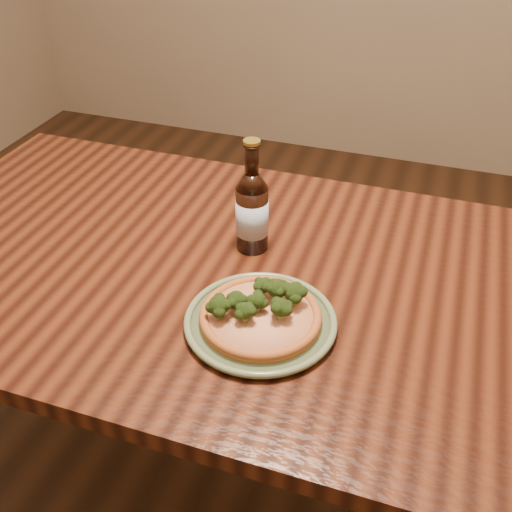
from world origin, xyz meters
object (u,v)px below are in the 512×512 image
(plate, at_px, (260,321))
(pizza, at_px, (261,313))
(table, at_px, (230,299))
(beer_bottle, at_px, (252,210))

(plate, distance_m, pizza, 0.02)
(table, distance_m, plate, 0.23)
(table, distance_m, beer_bottle, 0.21)
(beer_bottle, bearing_deg, pizza, -60.28)
(pizza, height_order, beer_bottle, beer_bottle)
(pizza, distance_m, beer_bottle, 0.27)
(pizza, relative_size, beer_bottle, 0.88)
(plate, bearing_deg, pizza, 109.81)
(beer_bottle, bearing_deg, plate, -60.30)
(plate, relative_size, pizza, 1.26)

